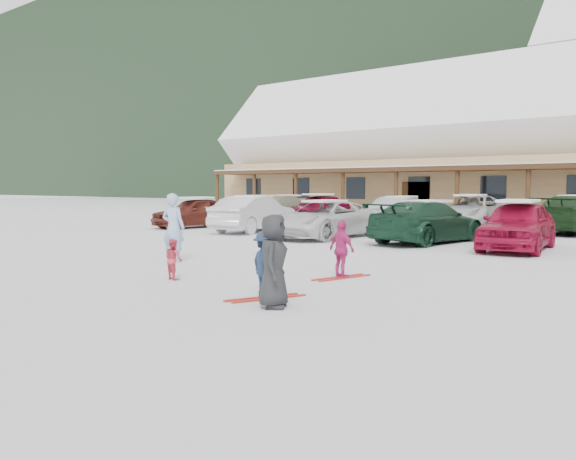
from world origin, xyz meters
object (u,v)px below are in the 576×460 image
Objects in this scene: parked_car_8 at (318,208)px; day_lodge at (421,157)px; parked_car_4 at (518,225)px; parked_car_9 at (401,211)px; parked_car_1 at (254,214)px; parked_car_7 at (286,207)px; parked_car_3 at (427,222)px; adult_skier at (173,228)px; parked_car_0 at (195,213)px; child_magenta at (342,250)px; parked_car_2 at (325,219)px; toddler_red at (173,259)px; bystander_dark at (273,261)px; parked_car_10 at (470,212)px; child_navy at (265,265)px.

day_lodge is at bearing 87.31° from parked_car_8.
parked_car_4 reaches higher than parked_car_9.
parked_car_7 is (-4.57, 8.06, -0.06)m from parked_car_1.
adult_skier is at bearing 79.60° from parked_car_3.
parked_car_0 is 0.85× the size of parked_car_7.
child_magenta is 9.29m from parked_car_2.
parked_car_3 is at bearing 172.69° from parked_car_1.
bystander_dark reaches higher than toddler_red.
child_magenta is 7.87m from parked_car_4.
adult_skier is 0.35× the size of parked_car_2.
parked_car_10 is (11.24, -0.83, 0.07)m from parked_car_7.
child_navy is at bearing -70.19° from day_lodge.
bystander_dark is 0.34× the size of parked_car_9.
toddler_red is 21.52m from parked_car_7.
parked_car_9 is 0.78× the size of parked_car_10.
parked_car_0 is at bearing 21.75° from bystander_dark.
child_magenta is 0.81× the size of bystander_dark.
child_magenta is at bearing 135.60° from parked_car_7.
parked_car_2 is (7.77, -0.64, -0.01)m from parked_car_0.
parked_car_7 is 0.87× the size of parked_car_10.
parked_car_8 reaches higher than parked_car_0.
adult_skier reaches higher than parked_car_0.
child_navy is at bearing 123.68° from parked_car_1.
day_lodge reaches higher than child_navy.
adult_skier is 15.82m from parked_car_10.
parked_car_2 reaches higher than toddler_red.
day_lodge is 5.81× the size of parked_car_2.
parked_car_1 is 1.05× the size of parked_car_4.
parked_car_7 is (-8.51, 8.55, 0.00)m from parked_car_2.
parked_car_9 is at bearing 52.06° from parked_car_0.
day_lodge is 6.59× the size of parked_car_4.
parked_car_7 is at bearing 174.70° from parked_car_10.
parked_car_7 is (-0.73, 7.91, -0.00)m from parked_car_0.
parked_car_9 is (3.41, 6.93, -0.05)m from parked_car_1.
bystander_dark is at bearing -69.53° from day_lodge.
parked_car_4 reaches higher than parked_car_2.
parked_car_8 reaches higher than child_navy.
day_lodge reaches higher than parked_car_10.
parked_car_7 is (-14.13, 18.69, 0.11)m from child_navy.
toddler_red is 0.21× the size of parked_car_0.
toddler_red is at bearing 46.69° from bystander_dark.
parked_car_1 is at bearing 173.72° from parked_car_4.
parked_car_10 is at bearing -63.26° from child_magenta.
toddler_red is (7.67, -28.75, -3.52)m from day_lodge.
parked_car_9 is at bearing -69.41° from day_lodge.
parked_car_7 reaches higher than toddler_red.
parked_car_3 is at bearing 10.65° from parked_car_2.
parked_car_8 is at bearing 3.42° from bystander_dark.
child_magenta is 12.36m from parked_car_1.
parked_car_0 is 14.67m from parked_car_4.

